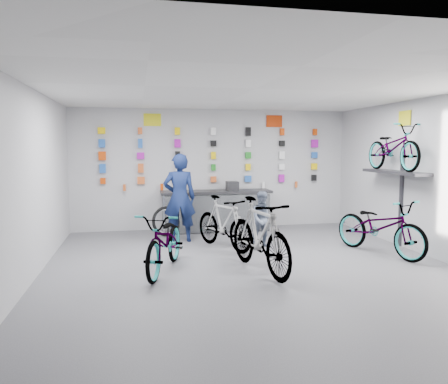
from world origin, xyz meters
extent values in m
plane|color=#4B4B50|center=(0.00, 0.00, 0.00)|extent=(8.00, 8.00, 0.00)
plane|color=white|center=(0.00, 0.00, 3.00)|extent=(8.00, 8.00, 0.00)
plane|color=#BBBBBD|center=(0.00, 4.00, 1.50)|extent=(7.00, 0.00, 7.00)
plane|color=#BBBBBD|center=(0.00, -4.00, 1.50)|extent=(7.00, 0.00, 7.00)
plane|color=#BBBBBD|center=(-3.50, 0.00, 1.50)|extent=(0.00, 8.00, 8.00)
plane|color=#BBBBBD|center=(3.50, 0.00, 1.50)|extent=(0.00, 8.00, 8.00)
cube|color=black|center=(0.00, 3.55, 0.45)|extent=(2.60, 0.60, 0.90)
cube|color=silver|center=(0.00, 3.25, 0.48)|extent=(2.60, 0.02, 0.90)
cube|color=silver|center=(-1.30, 3.25, 0.48)|extent=(0.04, 0.04, 0.96)
cube|color=silver|center=(1.30, 3.25, 0.48)|extent=(0.04, 0.04, 0.96)
cube|color=black|center=(0.00, 3.55, 0.97)|extent=(2.70, 0.66, 0.06)
cube|color=#D73F08|center=(-2.70, 3.93, 1.25)|extent=(0.12, 0.06, 0.14)
cube|color=#D95B25|center=(-1.80, 3.93, 1.25)|extent=(0.18, 0.06, 0.18)
cube|color=#AF12AD|center=(-0.90, 3.93, 1.25)|extent=(0.13, 0.06, 0.24)
cube|color=#D95B25|center=(0.00, 3.93, 1.25)|extent=(0.14, 0.06, 0.14)
cube|color=blue|center=(0.90, 3.93, 1.25)|extent=(0.17, 0.06, 0.16)
cube|color=#AF12AD|center=(1.80, 3.93, 1.25)|extent=(0.14, 0.06, 0.20)
cube|color=black|center=(2.70, 3.93, 1.25)|extent=(0.13, 0.06, 0.16)
cube|color=blue|center=(-2.70, 3.93, 1.55)|extent=(0.15, 0.06, 0.22)
cube|color=#D95B25|center=(-1.80, 3.93, 1.55)|extent=(0.14, 0.06, 0.22)
cube|color=white|center=(-0.90, 3.93, 1.55)|extent=(0.09, 0.06, 0.21)
cube|color=#1B7C1F|center=(0.00, 3.93, 1.55)|extent=(0.10, 0.06, 0.16)
cube|color=yellow|center=(0.90, 3.93, 1.55)|extent=(0.12, 0.06, 0.17)
cube|color=white|center=(1.80, 3.93, 1.55)|extent=(0.14, 0.06, 0.15)
cube|color=yellow|center=(2.70, 3.93, 1.55)|extent=(0.15, 0.06, 0.16)
cube|color=#D73F08|center=(-2.70, 3.93, 1.85)|extent=(0.17, 0.06, 0.21)
cube|color=#AF12AD|center=(-1.80, 3.93, 1.85)|extent=(0.18, 0.06, 0.16)
cube|color=black|center=(-0.90, 3.93, 1.85)|extent=(0.12, 0.06, 0.21)
cube|color=yellow|center=(0.00, 3.93, 1.85)|extent=(0.12, 0.06, 0.18)
cube|color=#1B7C1F|center=(0.90, 3.93, 1.85)|extent=(0.14, 0.06, 0.16)
cube|color=white|center=(1.80, 3.93, 1.85)|extent=(0.14, 0.06, 0.19)
cube|color=blue|center=(2.70, 3.93, 1.85)|extent=(0.16, 0.06, 0.15)
cube|color=blue|center=(-2.70, 3.93, 2.15)|extent=(0.15, 0.06, 0.20)
cube|color=blue|center=(-1.80, 3.93, 2.15)|extent=(0.11, 0.06, 0.22)
cube|color=#AF12AD|center=(-0.90, 3.93, 2.15)|extent=(0.15, 0.06, 0.21)
cube|color=black|center=(0.00, 3.93, 2.15)|extent=(0.14, 0.06, 0.15)
cube|color=white|center=(0.90, 3.93, 2.15)|extent=(0.12, 0.06, 0.18)
cube|color=black|center=(1.80, 3.93, 2.15)|extent=(0.14, 0.06, 0.15)
cube|color=#AF12AD|center=(2.70, 3.93, 2.15)|extent=(0.18, 0.06, 0.20)
cube|color=yellow|center=(-2.70, 3.93, 2.45)|extent=(0.17, 0.06, 0.15)
cube|color=#D95B25|center=(-1.80, 3.93, 2.45)|extent=(0.10, 0.06, 0.16)
cube|color=yellow|center=(-0.90, 3.93, 2.45)|extent=(0.13, 0.06, 0.18)
cube|color=white|center=(0.00, 3.93, 2.45)|extent=(0.12, 0.06, 0.18)
cube|color=black|center=(0.90, 3.93, 2.45)|extent=(0.13, 0.06, 0.22)
cube|color=#D73F08|center=(1.80, 3.93, 2.45)|extent=(0.11, 0.06, 0.18)
cube|color=#D73F08|center=(2.70, 3.93, 2.45)|extent=(0.11, 0.06, 0.16)
cylinder|color=#D95B25|center=(-2.20, 3.91, 1.08)|extent=(0.07, 0.07, 0.16)
cylinder|color=#D73F08|center=(-1.30, 3.91, 1.08)|extent=(0.07, 0.07, 0.16)
cylinder|color=black|center=(0.40, 3.91, 1.08)|extent=(0.07, 0.07, 0.16)
cylinder|color=white|center=(1.30, 3.91, 1.08)|extent=(0.07, 0.07, 0.16)
cylinder|color=#D95B25|center=(2.20, 3.91, 1.08)|extent=(0.07, 0.07, 0.16)
cube|color=#333338|center=(3.30, 1.20, 1.55)|extent=(0.38, 1.90, 0.06)
cube|color=#333338|center=(3.48, 1.20, 1.00)|extent=(0.04, 0.10, 2.00)
cube|color=yellow|center=(-1.50, 3.98, 2.72)|extent=(0.42, 0.02, 0.30)
cube|color=#BE340C|center=(1.60, 3.98, 2.72)|extent=(0.42, 0.02, 0.30)
cube|color=yellow|center=(3.48, 1.20, 2.65)|extent=(0.02, 0.40, 0.30)
imported|color=gray|center=(-1.45, 0.26, 0.51)|extent=(1.27, 2.06, 1.02)
imported|color=gray|center=(0.07, -0.06, 0.62)|extent=(0.97, 2.12, 1.23)
imported|color=gray|center=(2.68, 0.64, 0.54)|extent=(1.39, 2.19, 1.09)
imported|color=gray|center=(-0.19, 1.68, 0.54)|extent=(1.21, 1.83, 1.07)
imported|color=gray|center=(3.25, 1.20, 2.05)|extent=(0.63, 1.80, 0.95)
imported|color=#0F1B45|center=(-0.99, 2.54, 0.96)|extent=(0.72, 0.49, 1.92)
imported|color=#505A70|center=(0.63, 1.60, 0.58)|extent=(0.59, 0.48, 1.16)
torus|color=black|center=(-1.25, 3.17, 0.34)|extent=(0.72, 0.40, 0.70)
torus|color=silver|center=(-1.25, 3.17, 0.34)|extent=(0.58, 0.30, 0.57)
cube|color=black|center=(0.40, 3.55, 1.11)|extent=(0.28, 0.30, 0.22)
camera|label=1|loc=(-1.89, -6.89, 2.08)|focal=35.00mm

